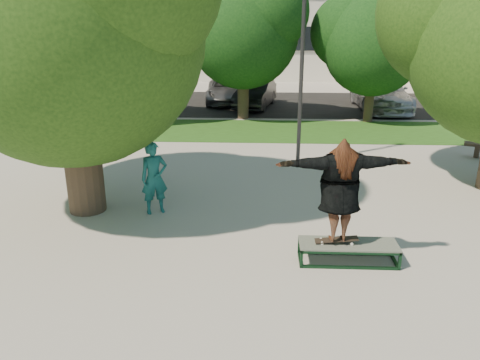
# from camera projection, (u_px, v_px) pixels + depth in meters

# --- Properties ---
(ground) EXTENTS (120.00, 120.00, 0.00)m
(ground) POSITION_uv_depth(u_px,v_px,m) (266.00, 232.00, 9.91)
(ground) COLOR #9C9790
(ground) RESTS_ON ground
(grass_strip) EXTENTS (30.00, 4.00, 0.02)m
(grass_strip) POSITION_uv_depth(u_px,v_px,m) (290.00, 131.00, 18.84)
(grass_strip) COLOR #204313
(grass_strip) RESTS_ON ground
(asphalt_strip) EXTENTS (40.00, 8.00, 0.01)m
(asphalt_strip) POSITION_uv_depth(u_px,v_px,m) (265.00, 103.00, 25.02)
(asphalt_strip) COLOR black
(asphalt_strip) RESTS_ON ground
(tree_left) EXTENTS (6.96, 5.95, 7.12)m
(tree_left) POSITION_uv_depth(u_px,v_px,m) (63.00, 11.00, 9.70)
(tree_left) COLOR #38281E
(tree_left) RESTS_ON ground
(bg_tree_left) EXTENTS (5.28, 4.51, 5.77)m
(bg_tree_left) POSITION_uv_depth(u_px,v_px,m) (109.00, 33.00, 19.45)
(bg_tree_left) COLOR #38281E
(bg_tree_left) RESTS_ON ground
(bg_tree_mid) EXTENTS (5.76, 4.92, 6.24)m
(bg_tree_mid) POSITION_uv_depth(u_px,v_px,m) (242.00, 25.00, 20.06)
(bg_tree_mid) COLOR #38281E
(bg_tree_mid) RESTS_ON ground
(bg_tree_right) EXTENTS (5.04, 4.31, 5.43)m
(bg_tree_right) POSITION_uv_depth(u_px,v_px,m) (373.00, 39.00, 19.50)
(bg_tree_right) COLOR #38281E
(bg_tree_right) RESTS_ON ground
(lamppost) EXTENTS (0.25, 0.15, 6.11)m
(lamppost) POSITION_uv_depth(u_px,v_px,m) (302.00, 60.00, 13.56)
(lamppost) COLOR #2D2D30
(lamppost) RESTS_ON ground
(grind_box) EXTENTS (1.80, 0.60, 0.38)m
(grind_box) POSITION_uv_depth(u_px,v_px,m) (348.00, 252.00, 8.64)
(grind_box) COLOR black
(grind_box) RESTS_ON ground
(skater_rig) EXTENTS (2.39, 0.85, 1.98)m
(skater_rig) POSITION_uv_depth(u_px,v_px,m) (340.00, 191.00, 8.26)
(skater_rig) COLOR white
(skater_rig) RESTS_ON grind_box
(bystander) EXTENTS (0.73, 0.63, 1.68)m
(bystander) POSITION_uv_depth(u_px,v_px,m) (154.00, 178.00, 10.65)
(bystander) COLOR #175A59
(bystander) RESTS_ON ground
(car_silver_a) EXTENTS (1.75, 3.85, 1.28)m
(car_silver_a) POSITION_uv_depth(u_px,v_px,m) (121.00, 89.00, 25.65)
(car_silver_a) COLOR silver
(car_silver_a) RESTS_ON asphalt_strip
(car_dark) EXTENTS (2.25, 4.44, 1.40)m
(car_dark) POSITION_uv_depth(u_px,v_px,m) (255.00, 94.00, 23.68)
(car_dark) COLOR black
(car_dark) RESTS_ON asphalt_strip
(car_grey) EXTENTS (2.48, 4.89, 1.32)m
(car_grey) POSITION_uv_depth(u_px,v_px,m) (228.00, 90.00, 25.01)
(car_grey) COLOR #59595E
(car_grey) RESTS_ON asphalt_strip
(car_silver_b) EXTENTS (2.31, 5.66, 1.64)m
(car_silver_b) POSITION_uv_depth(u_px,v_px,m) (380.00, 93.00, 23.18)
(car_silver_b) COLOR #BBBCC1
(car_silver_b) RESTS_ON asphalt_strip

